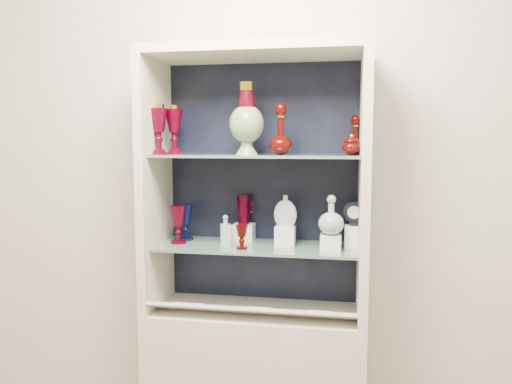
% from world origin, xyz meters
% --- Properties ---
extents(wall_back, '(3.50, 0.02, 2.80)m').
position_xyz_m(wall_back, '(0.00, 1.75, 1.40)').
color(wall_back, beige).
rests_on(wall_back, ground).
extents(cabinet_back_panel, '(0.98, 0.02, 1.15)m').
position_xyz_m(cabinet_back_panel, '(0.00, 1.72, 1.32)').
color(cabinet_back_panel, black).
rests_on(cabinet_back_panel, cabinet_base).
extents(cabinet_side_left, '(0.04, 0.40, 1.15)m').
position_xyz_m(cabinet_side_left, '(-0.48, 1.53, 1.32)').
color(cabinet_side_left, beige).
rests_on(cabinet_side_left, cabinet_base).
extents(cabinet_side_right, '(0.04, 0.40, 1.15)m').
position_xyz_m(cabinet_side_right, '(0.48, 1.53, 1.32)').
color(cabinet_side_right, beige).
rests_on(cabinet_side_right, cabinet_base).
extents(cabinet_top_cap, '(1.00, 0.40, 0.04)m').
position_xyz_m(cabinet_top_cap, '(0.00, 1.53, 1.92)').
color(cabinet_top_cap, beige).
rests_on(cabinet_top_cap, cabinet_side_left).
extents(shelf_lower, '(0.92, 0.34, 0.01)m').
position_xyz_m(shelf_lower, '(0.00, 1.55, 1.04)').
color(shelf_lower, slate).
rests_on(shelf_lower, cabinet_side_left).
extents(shelf_upper, '(0.92, 0.34, 0.01)m').
position_xyz_m(shelf_upper, '(0.00, 1.55, 1.46)').
color(shelf_upper, slate).
rests_on(shelf_upper, cabinet_side_left).
extents(label_ledge, '(0.92, 0.17, 0.09)m').
position_xyz_m(label_ledge, '(0.00, 1.42, 0.78)').
color(label_ledge, beige).
rests_on(label_ledge, cabinet_base).
extents(label_card_0, '(0.10, 0.06, 0.03)m').
position_xyz_m(label_card_0, '(0.30, 1.42, 0.80)').
color(label_card_0, white).
rests_on(label_card_0, label_ledge).
extents(label_card_1, '(0.10, 0.06, 0.03)m').
position_xyz_m(label_card_1, '(0.04, 1.42, 0.80)').
color(label_card_1, white).
rests_on(label_card_1, label_ledge).
extents(label_card_2, '(0.10, 0.06, 0.03)m').
position_xyz_m(label_card_2, '(-0.26, 1.42, 0.80)').
color(label_card_2, white).
rests_on(label_card_2, label_ledge).
extents(label_card_3, '(0.10, 0.06, 0.03)m').
position_xyz_m(label_card_3, '(-0.29, 1.42, 0.80)').
color(label_card_3, white).
rests_on(label_card_3, label_ledge).
extents(pedestal_lamp_left, '(0.11, 0.11, 0.23)m').
position_xyz_m(pedestal_lamp_left, '(-0.44, 1.48, 1.58)').
color(pedestal_lamp_left, '#480011').
rests_on(pedestal_lamp_left, shelf_upper).
extents(pedestal_lamp_right, '(0.09, 0.09, 0.22)m').
position_xyz_m(pedestal_lamp_right, '(-0.39, 1.56, 1.58)').
color(pedestal_lamp_right, '#480011').
rests_on(pedestal_lamp_right, shelf_upper).
extents(enamel_urn, '(0.20, 0.20, 0.32)m').
position_xyz_m(enamel_urn, '(-0.04, 1.50, 1.63)').
color(enamel_urn, '#0C4615').
rests_on(enamel_urn, shelf_upper).
extents(ruby_decanter_a, '(0.12, 0.12, 0.26)m').
position_xyz_m(ruby_decanter_a, '(0.11, 1.52, 1.60)').
color(ruby_decanter_a, '#450501').
rests_on(ruby_decanter_a, shelf_upper).
extents(ruby_decanter_b, '(0.10, 0.10, 0.19)m').
position_xyz_m(ruby_decanter_b, '(0.44, 1.66, 1.57)').
color(ruby_decanter_b, '#450501').
rests_on(ruby_decanter_b, shelf_upper).
extents(lidded_bowl, '(0.09, 0.09, 0.09)m').
position_xyz_m(lidded_bowl, '(0.42, 1.57, 1.52)').
color(lidded_bowl, '#450501').
rests_on(lidded_bowl, shelf_upper).
extents(cobalt_goblet, '(0.08, 0.08, 0.17)m').
position_xyz_m(cobalt_goblet, '(-0.36, 1.61, 1.14)').
color(cobalt_goblet, '#070E42').
rests_on(cobalt_goblet, shelf_lower).
extents(ruby_goblet_tall, '(0.08, 0.08, 0.18)m').
position_xyz_m(ruby_goblet_tall, '(-0.37, 1.53, 1.14)').
color(ruby_goblet_tall, '#480011').
rests_on(ruby_goblet_tall, shelf_lower).
extents(ruby_goblet_small, '(0.06, 0.06, 0.11)m').
position_xyz_m(ruby_goblet_small, '(-0.05, 1.46, 1.10)').
color(ruby_goblet_small, '#450501').
rests_on(ruby_goblet_small, shelf_lower).
extents(riser_ruby_pitcher, '(0.10, 0.10, 0.08)m').
position_xyz_m(riser_ruby_pitcher, '(-0.08, 1.65, 1.09)').
color(riser_ruby_pitcher, silver).
rests_on(riser_ruby_pitcher, shelf_lower).
extents(ruby_pitcher, '(0.12, 0.09, 0.14)m').
position_xyz_m(ruby_pitcher, '(-0.08, 1.65, 1.20)').
color(ruby_pitcher, '#480011').
rests_on(ruby_pitcher, riser_ruby_pitcher).
extents(clear_square_bottle, '(0.06, 0.06, 0.14)m').
position_xyz_m(clear_square_bottle, '(-0.15, 1.54, 1.12)').
color(clear_square_bottle, '#97A1AD').
rests_on(clear_square_bottle, shelf_lower).
extents(riser_flat_flask, '(0.09, 0.09, 0.09)m').
position_xyz_m(riser_flat_flask, '(0.13, 1.57, 1.09)').
color(riser_flat_flask, silver).
rests_on(riser_flat_flask, shelf_lower).
extents(flat_flask, '(0.11, 0.05, 0.15)m').
position_xyz_m(flat_flask, '(0.13, 1.57, 1.21)').
color(flat_flask, '#AFB7C3').
rests_on(flat_flask, riser_flat_flask).
extents(riser_clear_round_decanter, '(0.09, 0.09, 0.07)m').
position_xyz_m(riser_clear_round_decanter, '(0.34, 1.50, 1.08)').
color(riser_clear_round_decanter, silver).
rests_on(riser_clear_round_decanter, shelf_lower).
extents(clear_round_decanter, '(0.12, 0.12, 0.17)m').
position_xyz_m(clear_round_decanter, '(0.34, 1.50, 1.20)').
color(clear_round_decanter, '#97A1AD').
rests_on(clear_round_decanter, riser_clear_round_decanter).
extents(riser_cameo_medallion, '(0.08, 0.08, 0.10)m').
position_xyz_m(riser_cameo_medallion, '(0.44, 1.58, 1.10)').
color(riser_cameo_medallion, silver).
rests_on(riser_cameo_medallion, shelf_lower).
extents(cameo_medallion, '(0.10, 0.05, 0.11)m').
position_xyz_m(cameo_medallion, '(0.44, 1.58, 1.21)').
color(cameo_medallion, black).
rests_on(cameo_medallion, riser_cameo_medallion).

